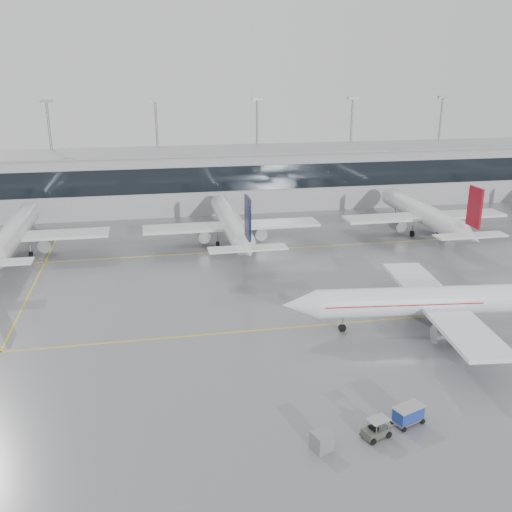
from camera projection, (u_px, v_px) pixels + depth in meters
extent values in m
plane|color=slate|center=(276.00, 329.00, 65.92)|extent=(320.00, 320.00, 0.00)
cube|color=gold|center=(276.00, 329.00, 65.91)|extent=(120.00, 0.25, 0.01)
cube|color=gold|center=(235.00, 251.00, 93.89)|extent=(120.00, 0.25, 0.01)
cube|color=gold|center=(27.00, 299.00, 74.53)|extent=(0.25, 60.00, 0.01)
cube|color=#98989C|center=(212.00, 180.00, 121.86)|extent=(180.00, 15.00, 12.00)
cube|color=black|center=(216.00, 179.00, 114.34)|extent=(180.00, 0.20, 5.00)
cube|color=gray|center=(211.00, 151.00, 119.91)|extent=(182.00, 16.00, 0.40)
cylinder|color=gray|center=(52.00, 156.00, 119.97)|extent=(0.50, 0.50, 22.00)
cube|color=gray|center=(46.00, 101.00, 116.43)|extent=(2.40, 1.00, 0.60)
cylinder|color=gray|center=(158.00, 154.00, 123.91)|extent=(0.50, 0.50, 22.00)
cube|color=gray|center=(155.00, 100.00, 120.37)|extent=(2.40, 1.00, 0.60)
cylinder|color=gray|center=(257.00, 151.00, 127.85)|extent=(0.50, 0.50, 22.00)
cube|color=gray|center=(257.00, 99.00, 124.31)|extent=(2.40, 1.00, 0.60)
cylinder|color=gray|center=(350.00, 149.00, 131.79)|extent=(0.50, 0.50, 22.00)
cube|color=gray|center=(353.00, 98.00, 128.25)|extent=(2.40, 1.00, 0.60)
cylinder|color=gray|center=(438.00, 146.00, 135.73)|extent=(0.50, 0.50, 22.00)
cube|color=gray|center=(443.00, 97.00, 132.19)|extent=(2.40, 1.00, 0.60)
cylinder|color=white|center=(426.00, 301.00, 64.89)|extent=(25.33, 6.01, 3.30)
cone|color=white|center=(300.00, 305.00, 63.78)|extent=(4.33, 3.71, 3.30)
cube|color=white|center=(439.00, 304.00, 65.13)|extent=(7.93, 27.60, 0.45)
cylinder|color=gray|center=(450.00, 334.00, 61.02)|extent=(3.81, 2.48, 2.10)
cylinder|color=gray|center=(418.00, 300.00, 70.11)|extent=(3.81, 2.48, 2.10)
cylinder|color=gray|center=(343.00, 322.00, 64.89)|extent=(0.20, 0.20, 1.39)
cylinder|color=black|center=(342.00, 328.00, 65.11)|extent=(0.93, 0.40, 0.90)
cylinder|color=gray|center=(455.00, 328.00, 63.33)|extent=(0.24, 0.24, 1.39)
cylinder|color=black|center=(454.00, 333.00, 63.54)|extent=(1.14, 0.57, 1.10)
cylinder|color=gray|center=(437.00, 309.00, 68.25)|extent=(0.24, 0.24, 1.39)
cylinder|color=black|center=(436.00, 314.00, 68.47)|extent=(1.14, 0.57, 1.10)
cube|color=#B70F0F|center=(401.00, 300.00, 64.60)|extent=(18.26, 5.27, 0.12)
cylinder|color=silver|center=(14.00, 232.00, 91.10)|extent=(3.59, 27.36, 3.59)
cone|color=silver|center=(32.00, 209.00, 105.72)|extent=(3.59, 4.00, 3.59)
cube|color=silver|center=(13.00, 237.00, 89.82)|extent=(29.64, 5.00, 0.45)
cylinder|color=gray|center=(46.00, 243.00, 91.62)|extent=(2.10, 3.60, 2.10)
cylinder|color=gray|center=(29.00, 230.00, 101.86)|extent=(0.20, 0.20, 1.56)
cylinder|color=black|center=(29.00, 234.00, 102.11)|extent=(0.30, 0.90, 0.90)
cylinder|color=gray|center=(30.00, 250.00, 90.01)|extent=(0.24, 0.24, 1.56)
cylinder|color=black|center=(31.00, 255.00, 90.25)|extent=(0.45, 1.10, 1.10)
cylinder|color=silver|center=(231.00, 221.00, 97.37)|extent=(3.59, 27.36, 3.59)
cone|color=silver|center=(219.00, 201.00, 111.99)|extent=(3.59, 4.00, 3.59)
cone|color=silver|center=(247.00, 250.00, 82.00)|extent=(3.59, 5.60, 3.59)
cube|color=silver|center=(232.00, 226.00, 96.09)|extent=(29.64, 5.00, 0.45)
cube|color=silver|center=(248.00, 248.00, 81.72)|extent=(11.40, 2.80, 0.25)
cube|color=black|center=(248.00, 218.00, 80.10)|extent=(0.35, 3.60, 6.12)
cylinder|color=gray|center=(204.00, 235.00, 96.17)|extent=(2.10, 3.60, 2.10)
cylinder|color=gray|center=(259.00, 232.00, 97.89)|extent=(2.10, 3.60, 2.10)
cylinder|color=gray|center=(223.00, 220.00, 108.13)|extent=(0.20, 0.20, 1.56)
cylinder|color=black|center=(223.00, 224.00, 108.38)|extent=(0.30, 0.90, 0.90)
cylinder|color=gray|center=(218.00, 240.00, 95.34)|extent=(0.24, 0.24, 1.56)
cylinder|color=black|center=(218.00, 245.00, 95.59)|extent=(0.45, 1.10, 1.10)
cylinder|color=gray|center=(248.00, 238.00, 96.27)|extent=(0.24, 0.24, 1.56)
cylinder|color=black|center=(248.00, 243.00, 96.52)|extent=(0.45, 1.10, 1.10)
cylinder|color=silver|center=(421.00, 212.00, 103.63)|extent=(3.59, 27.36, 3.59)
cone|color=silver|center=(386.00, 194.00, 118.26)|extent=(3.59, 4.00, 3.59)
cone|color=silver|center=(470.00, 237.00, 88.26)|extent=(3.59, 5.60, 3.59)
cube|color=silver|center=(424.00, 216.00, 102.36)|extent=(29.64, 5.00, 0.45)
cube|color=silver|center=(471.00, 236.00, 87.98)|extent=(11.40, 2.80, 0.25)
cube|color=maroon|center=(475.00, 207.00, 86.37)|extent=(0.35, 3.60, 6.12)
cylinder|color=gray|center=(398.00, 225.00, 102.44)|extent=(2.10, 3.60, 2.10)
cylinder|color=gray|center=(447.00, 222.00, 104.16)|extent=(2.10, 3.60, 2.10)
cylinder|color=gray|center=(395.00, 212.00, 114.40)|extent=(0.20, 0.20, 1.56)
cylinder|color=black|center=(395.00, 216.00, 114.64)|extent=(0.30, 0.90, 0.90)
cylinder|color=gray|center=(412.00, 229.00, 101.61)|extent=(0.24, 0.24, 1.56)
cylinder|color=black|center=(412.00, 234.00, 101.85)|extent=(0.45, 1.10, 1.10)
cylinder|color=gray|center=(439.00, 228.00, 102.54)|extent=(0.24, 0.24, 1.56)
cylinder|color=black|center=(439.00, 232.00, 102.79)|extent=(0.45, 1.10, 1.10)
cube|color=#3F4438|center=(376.00, 432.00, 46.40)|extent=(2.54, 1.93, 0.66)
cube|color=gray|center=(379.00, 419.00, 46.15)|extent=(2.10, 1.77, 0.06)
cube|color=black|center=(374.00, 428.00, 46.13)|extent=(0.70, 0.87, 0.38)
cylinder|color=gray|center=(391.00, 426.00, 47.25)|extent=(1.08, 0.46, 0.08)
cylinder|color=gray|center=(377.00, 430.00, 45.54)|extent=(0.08, 0.08, 0.85)
cylinder|color=gray|center=(368.00, 423.00, 46.38)|extent=(0.08, 0.08, 0.85)
cylinder|color=gray|center=(389.00, 425.00, 46.19)|extent=(0.08, 0.08, 0.85)
cylinder|color=gray|center=(380.00, 419.00, 47.03)|extent=(0.08, 0.08, 0.85)
cylinder|color=black|center=(373.00, 442.00, 45.56)|extent=(0.59, 0.37, 0.56)
cylinder|color=black|center=(363.00, 434.00, 46.55)|extent=(0.59, 0.37, 0.56)
cylinder|color=black|center=(389.00, 435.00, 46.39)|extent=(0.59, 0.37, 0.56)
cylinder|color=black|center=(378.00, 427.00, 47.39)|extent=(0.59, 0.37, 0.56)
cube|color=gray|center=(408.00, 420.00, 48.21)|extent=(3.03, 2.22, 0.16)
cube|color=navy|center=(408.00, 413.00, 48.01)|extent=(2.82, 2.08, 1.09)
cube|color=gray|center=(409.00, 407.00, 47.82)|extent=(3.06, 2.31, 0.09)
cylinder|color=black|center=(404.00, 430.00, 47.18)|extent=(0.48, 0.31, 0.45)
cylinder|color=black|center=(392.00, 421.00, 48.28)|extent=(0.48, 0.31, 0.45)
cylinder|color=black|center=(423.00, 421.00, 48.25)|extent=(0.48, 0.31, 0.45)
cylinder|color=black|center=(411.00, 414.00, 49.35)|extent=(0.48, 0.31, 0.45)
cube|color=gray|center=(322.00, 441.00, 44.86)|extent=(1.90, 1.84, 1.50)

